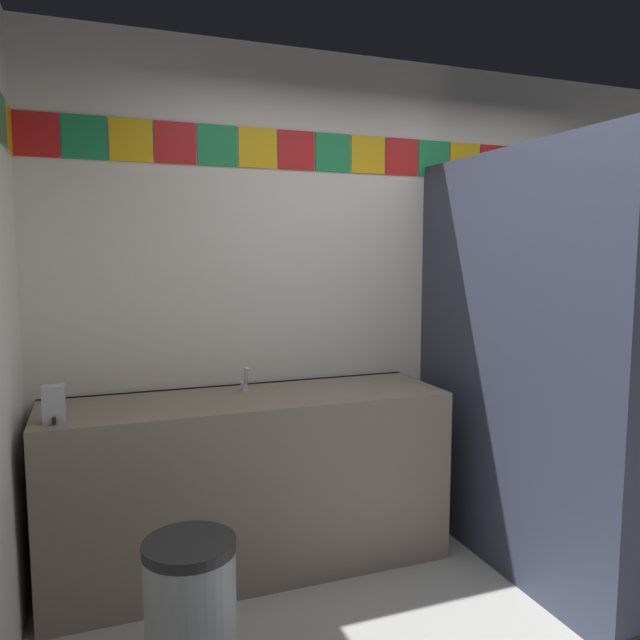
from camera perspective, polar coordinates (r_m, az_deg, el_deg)
name	(u,v)px	position (r m, az deg, el deg)	size (l,w,h in m)	color
wall_back	(380,295)	(3.61, 5.65, 2.36)	(3.84, 0.09, 2.68)	silver
vanity_counter	(250,481)	(3.20, -6.58, -14.73)	(1.98, 0.59, 0.88)	gray
faucet_center	(245,382)	(3.14, -7.08, -5.80)	(0.04, 0.10, 0.14)	silver
soap_dispenser	(54,404)	(2.80, -23.69, -7.25)	(0.09, 0.09, 0.16)	#B7BABF
stall_divider	(567,373)	(3.02, 22.19, -4.62)	(0.92, 1.53, 2.09)	#33384C
toilet	(534,474)	(3.89, 19.43, -13.43)	(0.39, 0.49, 0.74)	white
trash_bin	(191,620)	(2.45, -12.00, -25.81)	(0.33, 0.33, 0.59)	#999EA3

